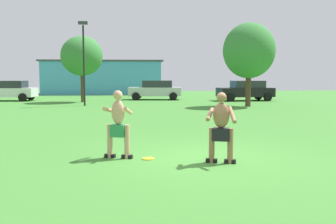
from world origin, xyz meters
TOP-DOWN VIEW (x-y plane):
  - ground_plane at (0.00, 0.00)m, footprint 80.00×80.00m
  - player_near at (0.20, -0.49)m, footprint 0.75×0.67m
  - player_in_green at (-2.14, 0.21)m, footprint 0.72×0.67m
  - frisbee at (-1.43, 0.03)m, footprint 0.29×0.29m
  - car_black_near_post at (6.82, 20.50)m, footprint 4.45×2.36m
  - car_white_mid_lot at (-11.90, 21.85)m, footprint 4.39×2.22m
  - car_silver_far_end at (-0.22, 22.43)m, footprint 4.46×2.37m
  - lamp_post at (-5.19, 16.39)m, footprint 0.60×0.24m
  - outbuilding_behind_lot at (-5.45, 32.98)m, footprint 12.78×5.65m
  - tree_left_field at (-5.83, 19.91)m, footprint 3.08×3.08m
  - tree_right_field at (5.36, 14.92)m, footprint 3.29×3.29m

SIDE VIEW (x-z plane):
  - ground_plane at x=0.00m, z-range 0.00..0.00m
  - frisbee at x=-1.43m, z-range 0.00..0.03m
  - car_black_near_post at x=6.82m, z-range 0.03..1.61m
  - car_white_mid_lot at x=-11.90m, z-range 0.03..1.61m
  - car_silver_far_end at x=-0.22m, z-range 0.03..1.61m
  - player_near at x=0.20m, z-range 0.04..1.64m
  - player_in_green at x=-2.14m, z-range 0.03..1.66m
  - outbuilding_behind_lot at x=-5.45m, z-range 0.01..3.60m
  - lamp_post at x=-5.19m, z-range 0.64..6.11m
  - tree_left_field at x=-5.83m, z-range 0.97..5.88m
  - tree_right_field at x=5.36m, z-range 0.89..6.20m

